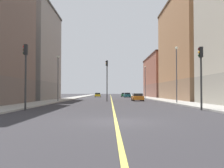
{
  "coord_description": "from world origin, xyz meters",
  "views": [
    {
      "loc": [
        -0.3,
        -13.67,
        1.55
      ],
      "look_at": [
        -0.0,
        25.79,
        2.77
      ],
      "focal_mm": 41.64,
      "sensor_mm": 36.0,
      "label": 1
    }
  ],
  "objects_px": {
    "car_green": "(124,95)",
    "building_left_far": "(165,77)",
    "street_lamp_left_near": "(177,69)",
    "traffic_light_median_far": "(107,75)",
    "traffic_light_right_near": "(25,67)",
    "building_left_mid": "(196,49)",
    "building_right_midblock": "(27,53)",
    "car_yellow": "(98,95)",
    "traffic_light_left_near": "(201,69)",
    "street_lamp_left_far": "(145,79)",
    "street_lamp_right_near": "(58,73)",
    "car_orange": "(137,97)",
    "car_teal": "(127,95)"
  },
  "relations": [
    {
      "from": "street_lamp_right_near",
      "to": "street_lamp_left_far",
      "type": "relative_size",
      "value": 0.9
    },
    {
      "from": "traffic_light_left_near",
      "to": "traffic_light_median_far",
      "type": "distance_m",
      "value": 22.26
    },
    {
      "from": "traffic_light_right_near",
      "to": "street_lamp_left_near",
      "type": "distance_m",
      "value": 19.99
    },
    {
      "from": "traffic_light_left_near",
      "to": "traffic_light_median_far",
      "type": "relative_size",
      "value": 0.8
    },
    {
      "from": "building_left_far",
      "to": "traffic_light_right_near",
      "type": "bearing_deg",
      "value": -113.17
    },
    {
      "from": "building_left_far",
      "to": "traffic_light_left_near",
      "type": "height_order",
      "value": "building_left_far"
    },
    {
      "from": "street_lamp_right_near",
      "to": "street_lamp_left_near",
      "type": "bearing_deg",
      "value": -21.43
    },
    {
      "from": "street_lamp_left_near",
      "to": "street_lamp_left_far",
      "type": "relative_size",
      "value": 0.94
    },
    {
      "from": "building_left_mid",
      "to": "building_right_midblock",
      "type": "height_order",
      "value": "building_left_mid"
    },
    {
      "from": "traffic_light_left_near",
      "to": "car_green",
      "type": "xyz_separation_m",
      "value": [
        -3.33,
        60.12,
        -2.89
      ]
    },
    {
      "from": "building_left_far",
      "to": "street_lamp_left_near",
      "type": "xyz_separation_m",
      "value": [
        -7.82,
        -43.5,
        -1.51
      ]
    },
    {
      "from": "traffic_light_left_near",
      "to": "traffic_light_right_near",
      "type": "bearing_deg",
      "value": 180.0
    },
    {
      "from": "traffic_light_median_far",
      "to": "car_teal",
      "type": "xyz_separation_m",
      "value": [
        5.47,
        32.38,
        -3.66
      ]
    },
    {
      "from": "street_lamp_left_near",
      "to": "car_yellow",
      "type": "height_order",
      "value": "street_lamp_left_near"
    },
    {
      "from": "building_left_mid",
      "to": "car_green",
      "type": "xyz_separation_m",
      "value": [
        -12.16,
        32.31,
        -9.2
      ]
    },
    {
      "from": "traffic_light_left_near",
      "to": "traffic_light_median_far",
      "type": "xyz_separation_m",
      "value": [
        -8.26,
        20.66,
        0.77
      ]
    },
    {
      "from": "traffic_light_left_near",
      "to": "car_yellow",
      "type": "xyz_separation_m",
      "value": [
        -11.54,
        57.39,
        -2.9
      ]
    },
    {
      "from": "traffic_light_right_near",
      "to": "street_lamp_left_far",
      "type": "distance_m",
      "value": 45.32
    },
    {
      "from": "traffic_light_right_near",
      "to": "street_lamp_left_near",
      "type": "height_order",
      "value": "street_lamp_left_near"
    },
    {
      "from": "traffic_light_left_near",
      "to": "street_lamp_left_far",
      "type": "relative_size",
      "value": 0.69
    },
    {
      "from": "building_left_far",
      "to": "street_lamp_left_far",
      "type": "xyz_separation_m",
      "value": [
        -7.82,
        -13.12,
        -1.27
      ]
    },
    {
      "from": "building_left_mid",
      "to": "building_right_midblock",
      "type": "bearing_deg",
      "value": -179.76
    },
    {
      "from": "traffic_light_left_near",
      "to": "car_yellow",
      "type": "bearing_deg",
      "value": 101.37
    },
    {
      "from": "traffic_light_median_far",
      "to": "street_lamp_right_near",
      "type": "relative_size",
      "value": 0.95
    },
    {
      "from": "building_right_midblock",
      "to": "car_green",
      "type": "distance_m",
      "value": 39.22
    },
    {
      "from": "car_green",
      "to": "traffic_light_right_near",
      "type": "bearing_deg",
      "value": -100.92
    },
    {
      "from": "building_left_mid",
      "to": "street_lamp_left_near",
      "type": "xyz_separation_m",
      "value": [
        -7.82,
        -15.8,
        -5.23
      ]
    },
    {
      "from": "building_left_far",
      "to": "street_lamp_right_near",
      "type": "relative_size",
      "value": 3.6
    },
    {
      "from": "car_yellow",
      "to": "car_green",
      "type": "xyz_separation_m",
      "value": [
        8.21,
        2.74,
        0.01
      ]
    },
    {
      "from": "building_right_midblock",
      "to": "street_lamp_right_near",
      "type": "relative_size",
      "value": 2.53
    },
    {
      "from": "building_left_mid",
      "to": "car_yellow",
      "type": "relative_size",
      "value": 6.06
    },
    {
      "from": "car_yellow",
      "to": "traffic_light_right_near",
      "type": "bearing_deg",
      "value": -93.38
    },
    {
      "from": "car_orange",
      "to": "building_right_midblock",
      "type": "bearing_deg",
      "value": 167.4
    },
    {
      "from": "street_lamp_right_near",
      "to": "car_green",
      "type": "relative_size",
      "value": 1.71
    },
    {
      "from": "street_lamp_left_near",
      "to": "car_green",
      "type": "relative_size",
      "value": 1.78
    },
    {
      "from": "building_left_far",
      "to": "car_yellow",
      "type": "xyz_separation_m",
      "value": [
        -20.38,
        1.86,
        -5.49
      ]
    },
    {
      "from": "car_yellow",
      "to": "building_right_midblock",
      "type": "bearing_deg",
      "value": -112.31
    },
    {
      "from": "street_lamp_left_near",
      "to": "traffic_light_median_far",
      "type": "bearing_deg",
      "value": 137.05
    },
    {
      "from": "street_lamp_left_far",
      "to": "car_orange",
      "type": "height_order",
      "value": "street_lamp_left_far"
    },
    {
      "from": "traffic_light_median_far",
      "to": "street_lamp_left_far",
      "type": "height_order",
      "value": "street_lamp_left_far"
    },
    {
      "from": "traffic_light_left_near",
      "to": "street_lamp_right_near",
      "type": "relative_size",
      "value": 0.76
    },
    {
      "from": "building_left_far",
      "to": "car_orange",
      "type": "xyz_separation_m",
      "value": [
        -11.82,
        -32.48,
        -5.49
      ]
    },
    {
      "from": "building_left_far",
      "to": "street_lamp_left_far",
      "type": "bearing_deg",
      "value": -120.79
    },
    {
      "from": "car_green",
      "to": "building_left_far",
      "type": "bearing_deg",
      "value": -20.72
    },
    {
      "from": "building_right_midblock",
      "to": "car_yellow",
      "type": "distance_m",
      "value": 33.18
    },
    {
      "from": "building_left_far",
      "to": "car_orange",
      "type": "relative_size",
      "value": 6.24
    },
    {
      "from": "building_left_mid",
      "to": "street_lamp_left_near",
      "type": "distance_m",
      "value": 18.39
    },
    {
      "from": "building_left_far",
      "to": "traffic_light_median_far",
      "type": "bearing_deg",
      "value": -116.12
    },
    {
      "from": "traffic_light_median_far",
      "to": "street_lamp_right_near",
      "type": "height_order",
      "value": "street_lamp_right_near"
    },
    {
      "from": "building_left_far",
      "to": "car_yellow",
      "type": "height_order",
      "value": "building_left_far"
    }
  ]
}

